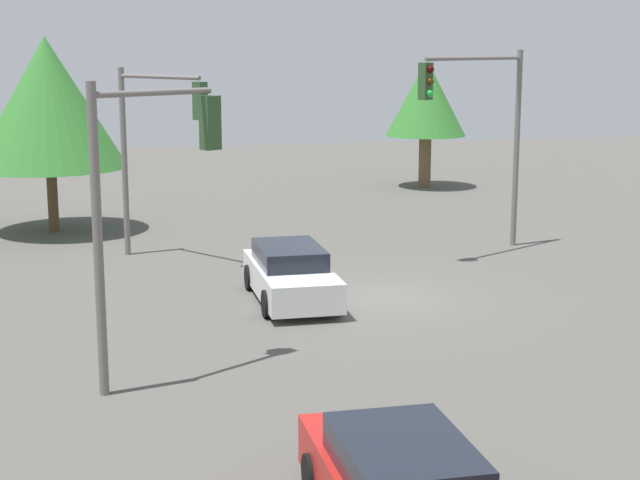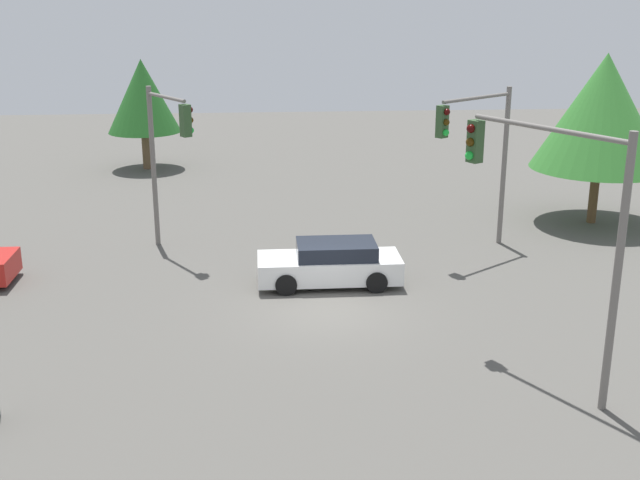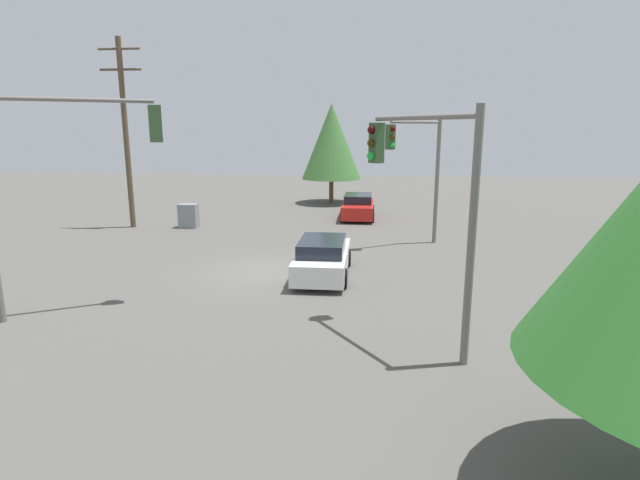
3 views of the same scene
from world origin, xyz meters
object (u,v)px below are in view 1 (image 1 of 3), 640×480
Objects in this scene: traffic_signal_main at (482,114)px; traffic_signal_cross at (147,180)px; traffic_signal_aux at (155,130)px; sedan_white at (291,274)px.

traffic_signal_cross is at bearing 13.24° from traffic_signal_main.
traffic_signal_main is 1.09× the size of traffic_signal_aux.
traffic_signal_main reaches higher than traffic_signal_aux.
traffic_signal_main is at bearing 10.36° from traffic_signal_cross.
sedan_white is 6.99m from traffic_signal_aux.
traffic_signal_aux is (-0.77, -10.76, 0.03)m from traffic_signal_cross.
traffic_signal_cross is at bearing -40.35° from traffic_signal_aux.
traffic_signal_main is (-6.82, -4.42, 3.65)m from sedan_white.
traffic_signal_cross is 1.01× the size of traffic_signal_aux.
sedan_white is 8.91m from traffic_signal_main.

